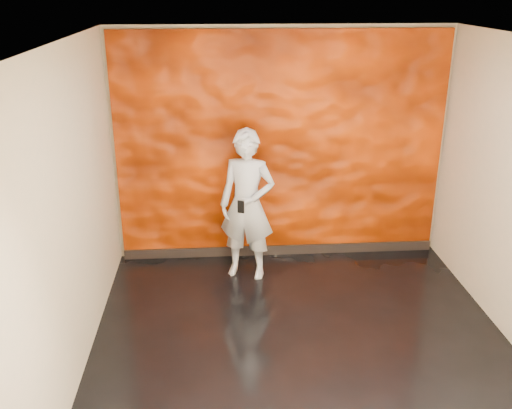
# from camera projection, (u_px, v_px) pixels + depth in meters

# --- Properties ---
(room) EXTENTS (4.02, 4.02, 2.81)m
(room) POSITION_uv_depth(u_px,v_px,m) (306.00, 207.00, 4.97)
(room) COLOR black
(room) RESTS_ON ground
(feature_wall) EXTENTS (3.90, 0.06, 2.75)m
(feature_wall) POSITION_uv_depth(u_px,v_px,m) (281.00, 148.00, 6.80)
(feature_wall) COLOR #ED4501
(feature_wall) RESTS_ON ground
(baseboard) EXTENTS (3.90, 0.04, 0.12)m
(baseboard) POSITION_uv_depth(u_px,v_px,m) (280.00, 250.00, 7.24)
(baseboard) COLOR black
(baseboard) RESTS_ON ground
(man) EXTENTS (0.74, 0.60, 1.75)m
(man) POSITION_uv_depth(u_px,v_px,m) (247.00, 205.00, 6.46)
(man) COLOR #A3A8B3
(man) RESTS_ON ground
(phone) EXTENTS (0.08, 0.04, 0.14)m
(phone) POSITION_uv_depth(u_px,v_px,m) (241.00, 207.00, 6.18)
(phone) COLOR black
(phone) RESTS_ON man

